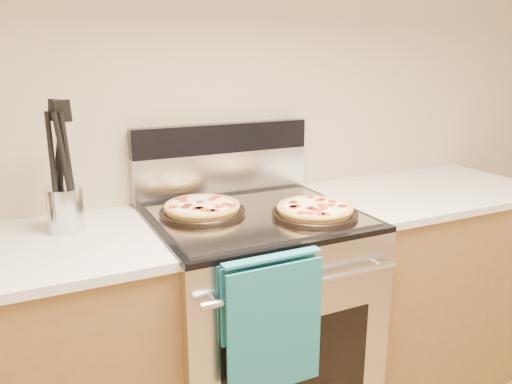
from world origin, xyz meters
name	(u,v)px	position (x,y,z in m)	size (l,w,h in m)	color
wall_back	(218,91)	(0.00, 2.00, 1.35)	(4.00, 4.00, 0.00)	tan
range_body	(255,327)	(0.00, 1.65, 0.45)	(0.76, 0.68, 0.90)	#B7B7BC
oven_window	(297,374)	(0.00, 1.31, 0.45)	(0.56, 0.01, 0.40)	black
cooktop	(255,217)	(0.00, 1.65, 0.91)	(0.76, 0.68, 0.02)	black
backsplash_lower	(223,173)	(0.00, 1.96, 1.01)	(0.76, 0.06, 0.18)	silver
backsplash_upper	(222,138)	(0.00, 1.96, 1.16)	(0.76, 0.06, 0.12)	black
oven_handle	(306,284)	(0.00, 1.27, 0.80)	(0.03, 0.03, 0.70)	silver
dish_towel	(272,321)	(-0.12, 1.27, 0.70)	(0.32, 0.05, 0.42)	#175677
foil_sheet	(258,216)	(0.00, 1.62, 0.92)	(0.70, 0.55, 0.01)	gray
cabinet_right	(418,284)	(0.88, 1.68, 0.44)	(1.00, 0.62, 0.88)	brown
countertop_right	(427,192)	(0.88, 1.68, 0.90)	(1.02, 0.64, 0.03)	beige
pepperoni_pizza_back	(202,208)	(-0.18, 1.72, 0.95)	(0.31, 0.31, 0.04)	#B38236
pepperoni_pizza_front	(315,210)	(0.18, 1.52, 0.95)	(0.31, 0.31, 0.04)	#B38236
utensil_crock	(66,209)	(-0.64, 1.79, 0.99)	(0.12, 0.12, 0.15)	silver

